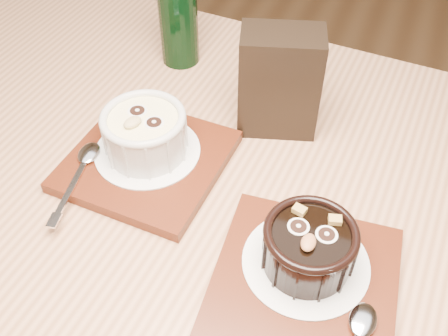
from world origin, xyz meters
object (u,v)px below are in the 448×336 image
object	(u,v)px
tray_right	(304,282)
tray_left	(147,161)
ramekin_dark	(309,245)
table	(214,264)
condiment_stand	(279,82)
green_bottle	(178,11)
ramekin_white	(145,132)

from	to	relation	value
tray_right	tray_left	bearing A→B (deg)	156.51
tray_left	ramekin_dark	size ratio (longest dim) A/B	1.93
table	ramekin_dark	xyz separation A→B (m)	(0.11, -0.03, 0.14)
tray_right	condiment_stand	size ratio (longest dim) A/B	1.29
ramekin_dark	condiment_stand	xyz separation A→B (m)	(-0.09, 0.21, 0.02)
tray_left	green_bottle	xyz separation A→B (m)	(-0.05, 0.22, 0.07)
condiment_stand	ramekin_dark	bearing A→B (deg)	-65.62
ramekin_white	condiment_stand	size ratio (longest dim) A/B	0.72
green_bottle	tray_left	bearing A→B (deg)	-76.46
condiment_stand	green_bottle	distance (m)	0.20
ramekin_dark	green_bottle	distance (m)	0.41
tray_left	ramekin_white	size ratio (longest dim) A/B	1.78
condiment_stand	green_bottle	bearing A→B (deg)	152.50
tray_left	ramekin_white	distance (m)	0.04
table	ramekin_white	world-z (taller)	ramekin_white
table	ramekin_white	xyz separation A→B (m)	(-0.11, 0.06, 0.14)
table	tray_left	size ratio (longest dim) A/B	6.98
tray_left	green_bottle	world-z (taller)	green_bottle
condiment_stand	tray_right	bearing A→B (deg)	-66.45
ramekin_dark	condiment_stand	size ratio (longest dim) A/B	0.66
tray_right	ramekin_dark	distance (m)	0.04
table	condiment_stand	xyz separation A→B (m)	(0.02, 0.18, 0.16)
ramekin_white	tray_right	world-z (taller)	ramekin_white
tray_left	ramekin_dark	distance (m)	0.24
green_bottle	table	bearing A→B (deg)	-59.44
tray_left	green_bottle	size ratio (longest dim) A/B	0.85
tray_left	ramekin_dark	xyz separation A→B (m)	(0.22, -0.08, 0.04)
table	green_bottle	xyz separation A→B (m)	(-0.16, 0.27, 0.17)
ramekin_white	table	bearing A→B (deg)	-5.20
table	tray_left	xyz separation A→B (m)	(-0.11, 0.05, 0.10)
ramekin_dark	table	bearing A→B (deg)	164.79
tray_left	tray_right	distance (m)	0.25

